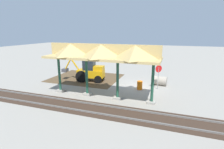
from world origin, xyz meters
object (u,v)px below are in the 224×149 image
at_px(concrete_pipe, 160,81).
at_px(stop_sign, 158,72).
at_px(backhoe, 90,71).
at_px(traffic_barrel, 140,85).

bearing_deg(concrete_pipe, stop_sign, 85.27).
bearing_deg(backhoe, stop_sign, 177.26).
height_order(stop_sign, traffic_barrel, stop_sign).
xyz_separation_m(stop_sign, concrete_pipe, (-0.13, -1.52, -1.34)).
distance_m(backhoe, traffic_barrel, 6.49).
distance_m(backhoe, concrete_pipe, 8.35).
xyz_separation_m(stop_sign, backhoe, (8.11, -0.39, -0.60)).
height_order(backhoe, concrete_pipe, backhoe).
bearing_deg(traffic_barrel, concrete_pipe, -130.25).
xyz_separation_m(backhoe, concrete_pipe, (-8.24, -1.13, -0.74)).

